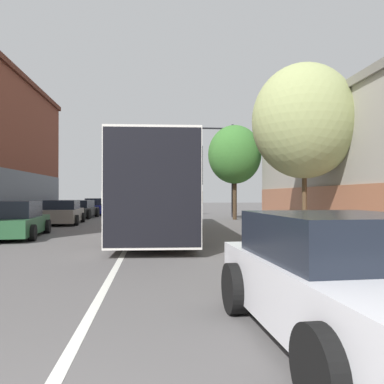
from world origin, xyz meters
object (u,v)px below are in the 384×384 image
Objects in this scene: traffic_signal_gantry at (193,147)px; street_tree_far at (235,155)px; parked_car_left_far at (13,220)px; street_tree_near at (304,121)px; parked_car_left_mid at (96,207)px; bus at (160,188)px; hatchback_foreground at (347,281)px; parked_car_left_distant at (80,209)px; parked_car_left_near at (63,213)px.

street_tree_far is (2.46, -2.73, -0.80)m from traffic_signal_gantry.
street_tree_near is (10.78, -1.40, 3.66)m from parked_car_left_far.
street_tree_near is at bearing -157.40° from parked_car_left_mid.
hatchback_foreground is at bearing -168.64° from bus.
hatchback_foreground is 28.68m from parked_car_left_mid.
parked_car_left_distant is (-0.35, -5.00, -0.03)m from parked_car_left_mid.
parked_car_left_far is 12.04m from parked_car_left_distant.
hatchback_foreground is (1.86, -11.81, -1.22)m from bus.
parked_car_left_far reaches higher than parked_car_left_near.
parked_car_left_near is at bearing 19.48° from hatchback_foreground.
street_tree_near is at bearing -130.21° from parked_car_left_near.
hatchback_foreground is at bearing -160.73° from parked_car_left_near.
traffic_signal_gantry is 3.76m from street_tree_far.
parked_car_left_near is 0.68× the size of street_tree_far.
parked_car_left_far is 0.70× the size of street_tree_near.
parked_car_left_near is at bearing -7.46° from parked_car_left_far.
parked_car_left_near is (-7.12, 17.37, -0.03)m from hatchback_foreground.
parked_car_left_far reaches higher than hatchback_foreground.
traffic_signal_gantry is at bearing -38.70° from parked_car_left_far.
street_tree_near reaches higher than parked_car_left_near.
hatchback_foreground is at bearing -98.83° from street_tree_far.
traffic_signal_gantry reaches higher than street_tree_near.
parked_car_left_mid is 17.05m from parked_car_left_far.
hatchback_foreground is 23.38m from traffic_signal_gantry.
traffic_signal_gantry is (7.80, 5.58, 4.42)m from parked_car_left_near.
bus is 1.46× the size of traffic_signal_gantry.
parked_car_left_distant is at bearing -1.37° from parked_car_left_near.
bus is at bearing -139.61° from parked_car_left_near.
bus is 16.85m from parked_car_left_mid.
parked_car_left_far is 14.59m from street_tree_far.
street_tree_far is (-0.26, 10.84, -0.05)m from street_tree_near.
parked_car_left_far is 11.47m from street_tree_near.
traffic_signal_gantry reaches higher than hatchback_foreground.
hatchback_foreground is at bearing -109.91° from street_tree_near.
street_tree_near is at bearing -88.63° from street_tree_far.
parked_car_left_far is (-7.38, 10.79, -0.02)m from hatchback_foreground.
street_tree_far reaches higher than hatchback_foreground.
parked_car_left_near is 10.56m from traffic_signal_gantry.
hatchback_foreground is 0.44× the size of traffic_signal_gantry.
parked_car_left_far is (-5.52, -1.02, -1.24)m from bus.
parked_car_left_mid is at bearing 0.58° from parked_car_left_distant.
hatchback_foreground is 0.88× the size of parked_car_left_far.
traffic_signal_gantry is at bearing -10.37° from bus.
parked_car_left_near reaches higher than parked_car_left_distant.
street_tree_far reaches higher than parked_car_left_distant.
street_tree_near reaches higher than bus.
parked_car_left_distant is at bearing 169.39° from parked_car_left_mid.
traffic_signal_gantry is at bearing -4.49° from hatchback_foreground.
parked_car_left_near is 10.46m from parked_car_left_mid.
traffic_signal_gantry reaches higher than bus.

